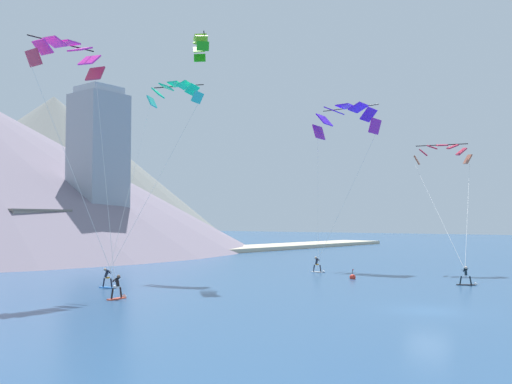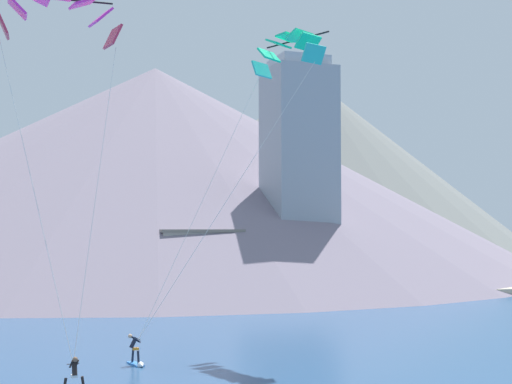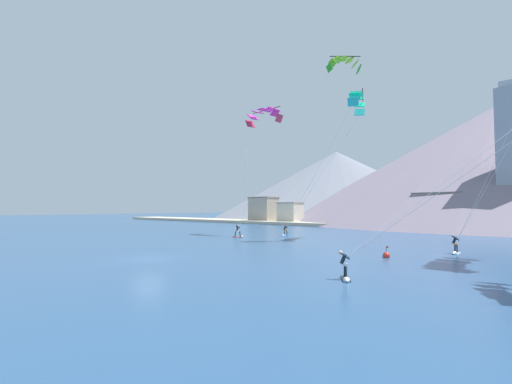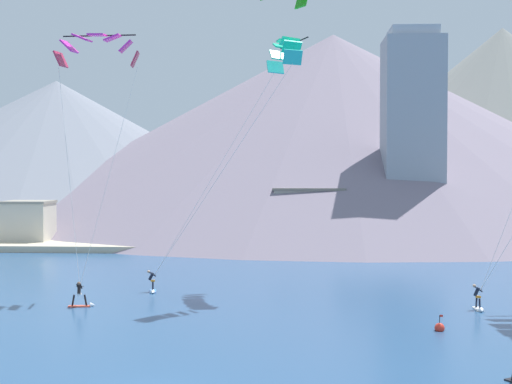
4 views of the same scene
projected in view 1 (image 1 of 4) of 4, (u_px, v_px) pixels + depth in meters
ground_plane at (427, 311)px, 33.72m from camera, size 400.00×400.00×0.00m
kitesurfer_near_lead at (319, 268)px, 59.06m from camera, size 0.62×1.74×1.72m
kitesurfer_near_trail at (109, 282)px, 45.27m from camera, size 0.77×1.78×1.68m
kitesurfer_mid_center at (119, 291)px, 38.99m from camera, size 1.77×0.61×1.75m
kitesurfer_far_left at (468, 280)px, 47.30m from camera, size 1.25×1.69×1.65m
parafoil_kite_near_lead at (346, 117)px, 65.41m from camera, size 7.81×7.85×17.32m
parafoil_kite_near_trail at (175, 92)px, 55.48m from camera, size 11.28×5.88×17.58m
parafoil_kite_mid_center at (67, 54)px, 43.16m from camera, size 6.19×6.83×17.68m
parafoil_kite_far_left at (442, 152)px, 60.54m from camera, size 13.24×8.86×12.32m
parafoil_kite_distant_high_outer at (200, 44)px, 53.47m from camera, size 3.59×3.87×1.90m
race_marker_buoy at (353, 277)px, 52.43m from camera, size 0.56×0.56×1.02m
shore_building_harbour_front at (32, 235)px, 75.42m from camera, size 8.43×5.63×6.89m
shore_building_promenade_mid at (147, 243)px, 90.35m from camera, size 6.57×4.47×3.84m
shore_building_quay_west at (95, 243)px, 82.03m from camera, size 7.66×6.29×4.42m
highrise_tower at (98, 172)px, 87.75m from camera, size 7.00×7.00×26.08m
mountain_peak_west_ridge at (53, 169)px, 144.20m from camera, size 90.97×90.97×37.11m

